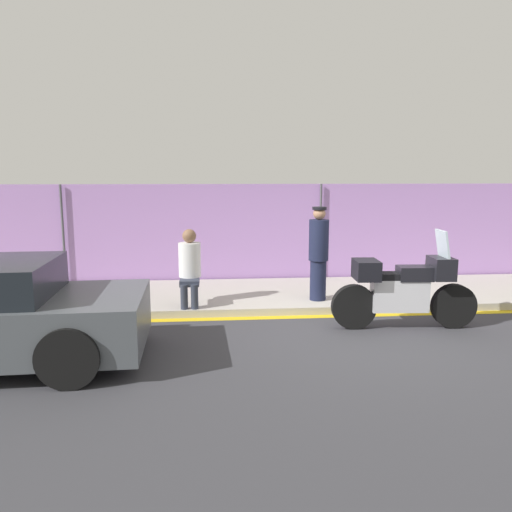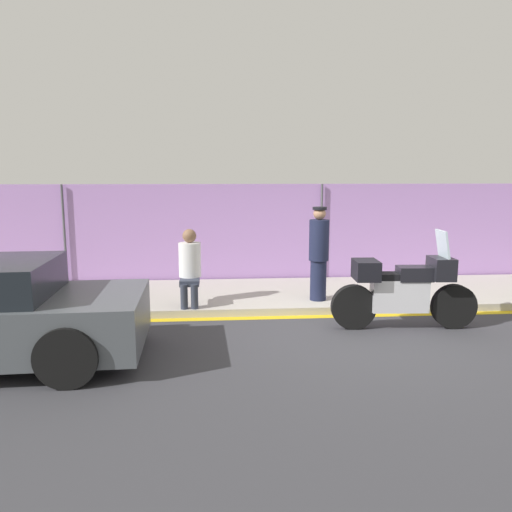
# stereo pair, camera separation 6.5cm
# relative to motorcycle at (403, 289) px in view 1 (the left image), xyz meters

# --- Properties ---
(ground_plane) EXTENTS (120.00, 120.00, 0.00)m
(ground_plane) POSITION_rel_motorcycle_xyz_m (-0.60, -0.14, -0.63)
(ground_plane) COLOR #38383D
(sidewalk) EXTENTS (40.36, 2.48, 0.13)m
(sidewalk) POSITION_rel_motorcycle_xyz_m (-0.60, 2.07, -0.56)
(sidewalk) COLOR #ADA89E
(sidewalk) RESTS_ON ground_plane
(curb_paint_stripe) EXTENTS (40.36, 0.18, 0.01)m
(curb_paint_stripe) POSITION_rel_motorcycle_xyz_m (-0.60, 0.74, -0.62)
(curb_paint_stripe) COLOR gold
(curb_paint_stripe) RESTS_ON ground_plane
(storefront_fence) EXTENTS (38.34, 0.17, 2.18)m
(storefront_fence) POSITION_rel_motorcycle_xyz_m (-0.60, 3.40, 0.46)
(storefront_fence) COLOR #AD7FC6
(storefront_fence) RESTS_ON ground_plane
(motorcycle) EXTENTS (2.27, 0.58, 1.54)m
(motorcycle) POSITION_rel_motorcycle_xyz_m (0.00, 0.00, 0.00)
(motorcycle) COLOR black
(motorcycle) RESTS_ON ground_plane
(officer_standing) EXTENTS (0.35, 0.35, 1.68)m
(officer_standing) POSITION_rel_motorcycle_xyz_m (-1.05, 1.37, 0.37)
(officer_standing) COLOR #191E38
(officer_standing) RESTS_ON sidewalk
(person_seated_on_curb) EXTENTS (0.39, 0.68, 1.31)m
(person_seated_on_curb) POSITION_rel_motorcycle_xyz_m (-3.34, 1.29, 0.23)
(person_seated_on_curb) COLOR #2D3342
(person_seated_on_curb) RESTS_ON sidewalk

